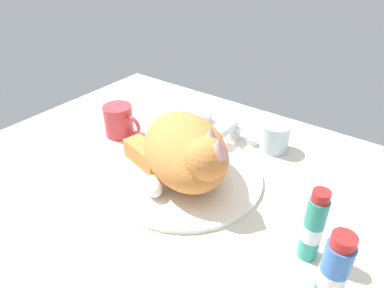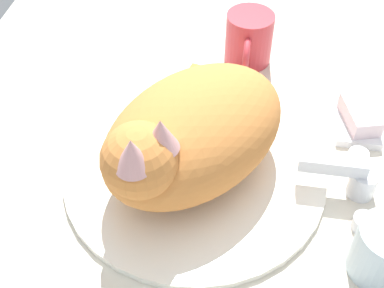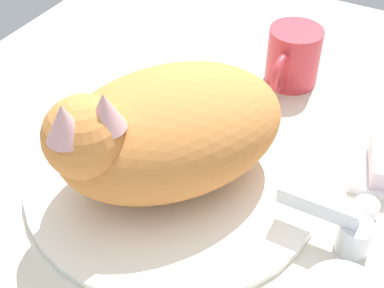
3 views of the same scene
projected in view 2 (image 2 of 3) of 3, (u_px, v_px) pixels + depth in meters
ground_plane at (195, 180)px, 70.29cm from camera, size 110.00×82.50×3.00cm
sink_basin at (195, 170)px, 68.83cm from camera, size 34.91×34.91×1.04cm
faucet at (353, 179)px, 65.19cm from camera, size 13.72×10.36×5.79cm
cat at (188, 134)px, 63.02cm from camera, size 32.27×29.48×15.98cm
coffee_mug at (249, 39)px, 83.35cm from camera, size 11.77×7.68×8.52cm
soap_dish at (357, 124)px, 74.89cm from camera, size 9.00×6.40×1.20cm
soap_bar at (360, 115)px, 73.53cm from camera, size 8.19×5.95×2.57cm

